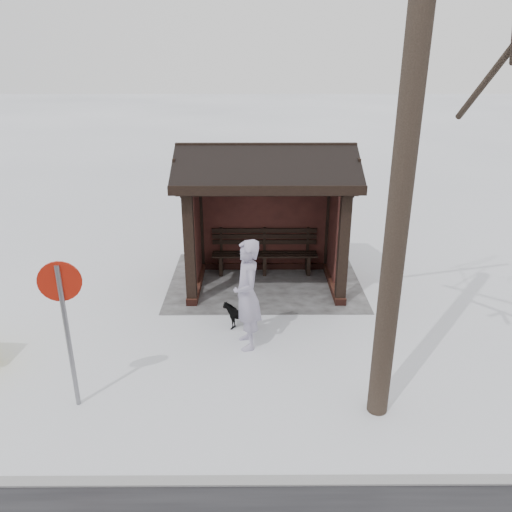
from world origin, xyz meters
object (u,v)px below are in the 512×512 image
at_px(pedestrian, 247,295).
at_px(road_sign, 63,304).
at_px(bus_shelter, 266,187).
at_px(dog, 240,314).

bearing_deg(pedestrian, road_sign, -69.40).
height_order(bus_shelter, road_sign, bus_shelter).
height_order(pedestrian, road_sign, road_sign).
distance_m(bus_shelter, dog, 2.80).
bearing_deg(dog, pedestrian, -1.10).
relative_size(bus_shelter, road_sign, 1.62).
height_order(bus_shelter, dog, bus_shelter).
distance_m(pedestrian, road_sign, 2.96).
bearing_deg(bus_shelter, dog, 75.88).
distance_m(bus_shelter, road_sign, 5.06).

